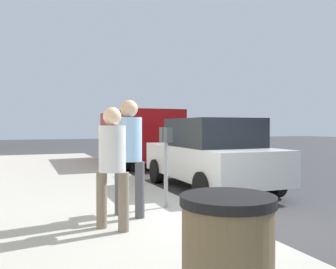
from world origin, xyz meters
The scene contains 7 objects.
ground_plane centered at (0.00, 0.00, 0.00)m, with size 80.00×80.00×0.00m, color #38383A.
sidewalk_slab centered at (0.00, 3.00, 0.07)m, with size 28.00×6.00×0.15m, color #A8A59E.
parking_meter centered at (0.72, 0.61, 1.17)m, with size 0.36×0.12×1.41m.
pedestrian_at_meter centered at (0.37, 1.37, 1.25)m, with size 0.47×0.40×1.85m.
pedestrian_bystander centered at (-0.25, 1.79, 1.14)m, with size 0.43×0.39×1.69m.
parked_sedan_near centered at (2.68, -1.35, 0.89)m, with size 4.42×2.01×1.77m.
parked_van_far centered at (8.74, -1.35, 1.26)m, with size 5.21×2.14×2.18m.
Camera 1 is at (-5.02, 2.90, 1.58)m, focal length 37.69 mm.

